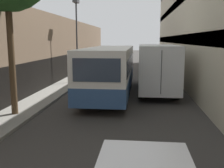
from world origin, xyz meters
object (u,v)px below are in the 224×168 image
Objects in this scene: bus at (110,70)px; street_lamp at (76,25)px; panel_van at (108,63)px; box_truck at (156,67)px.

street_lamp is (-3.08, 4.13, 2.99)m from bus.
bus is at bearing -82.45° from panel_van.
panel_van is (-4.36, 8.76, -0.52)m from box_truck.
bus is 1.62× the size of street_lamp.
box_truck is 7.14m from street_lamp.
box_truck reaches higher than bus.
box_truck is (2.97, 1.70, 0.07)m from bus.
box_truck is 1.40× the size of street_lamp.
box_truck is 1.92× the size of panel_van.
bus is 10.56m from panel_van.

